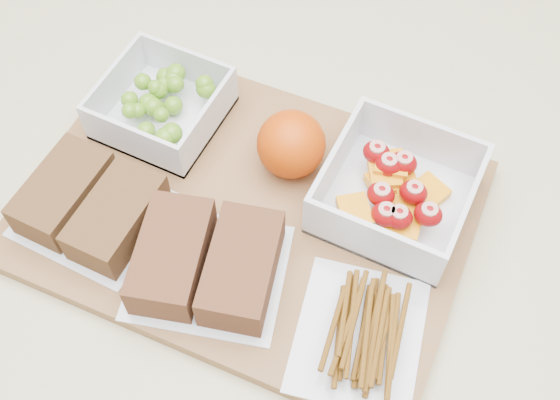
% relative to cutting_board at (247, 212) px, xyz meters
% --- Properties ---
extents(counter, '(1.20, 0.90, 0.90)m').
position_rel_cutting_board_xyz_m(counter, '(0.03, 0.01, -0.46)').
color(counter, beige).
rests_on(counter, ground).
extents(cutting_board, '(0.43, 0.32, 0.02)m').
position_rel_cutting_board_xyz_m(cutting_board, '(0.00, 0.00, 0.00)').
color(cutting_board, brown).
rests_on(cutting_board, counter).
extents(grape_container, '(0.12, 0.12, 0.05)m').
position_rel_cutting_board_xyz_m(grape_container, '(-0.13, 0.06, 0.03)').
color(grape_container, silver).
rests_on(grape_container, cutting_board).
extents(fruit_container, '(0.13, 0.13, 0.06)m').
position_rel_cutting_board_xyz_m(fruit_container, '(0.13, 0.06, 0.03)').
color(fruit_container, silver).
rests_on(fruit_container, cutting_board).
extents(orange, '(0.07, 0.07, 0.07)m').
position_rel_cutting_board_xyz_m(orange, '(0.02, 0.06, 0.04)').
color(orange, '#C64004').
rests_on(orange, cutting_board).
extents(sandwich_bag_left, '(0.13, 0.12, 0.04)m').
position_rel_cutting_board_xyz_m(sandwich_bag_left, '(-0.13, -0.07, 0.03)').
color(sandwich_bag_left, silver).
rests_on(sandwich_bag_left, cutting_board).
extents(sandwich_bag_center, '(0.17, 0.15, 0.04)m').
position_rel_cutting_board_xyz_m(sandwich_bag_center, '(0.00, -0.08, 0.03)').
color(sandwich_bag_center, silver).
rests_on(sandwich_bag_center, cutting_board).
extents(pretzel_bag, '(0.13, 0.15, 0.03)m').
position_rel_cutting_board_xyz_m(pretzel_bag, '(0.15, -0.07, 0.02)').
color(pretzel_bag, silver).
rests_on(pretzel_bag, cutting_board).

